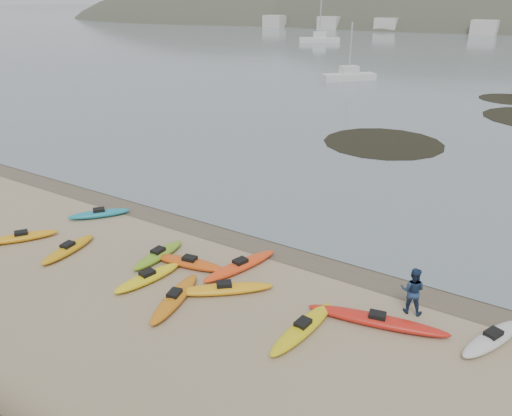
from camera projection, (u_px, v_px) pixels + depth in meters
The scene contains 6 objects.
ground at pixel (256, 238), 23.01m from camera, with size 600.00×600.00×0.00m, color tan.
wet_sand at pixel (252, 240), 22.78m from camera, with size 60.00×60.00×0.00m, color brown.
kayaks at pixel (204, 276), 19.56m from camera, with size 21.39×7.08×0.34m.
person_east at pixel (413, 291), 17.30m from camera, with size 0.85×0.66×1.74m, color navy.
kelp_mats at pixel (485, 122), 44.17m from camera, with size 18.74×31.95×0.04m.
moored_boats at pixel (492, 54), 89.74m from camera, with size 89.89×80.83×1.33m.
Camera 1 is at (11.15, -17.36, 10.29)m, focal length 35.00 mm.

